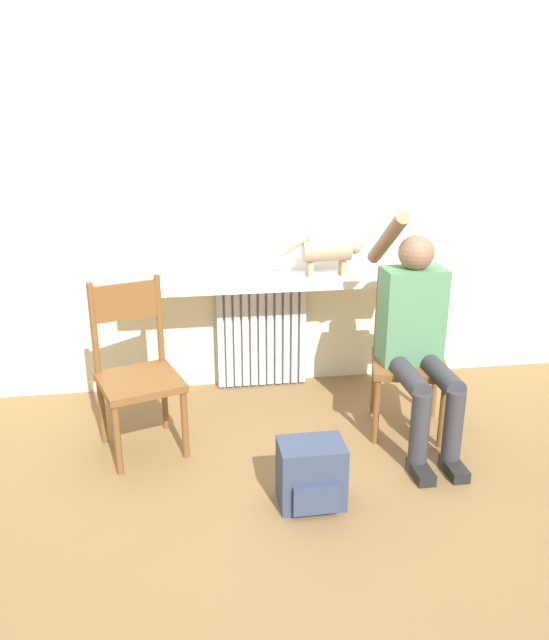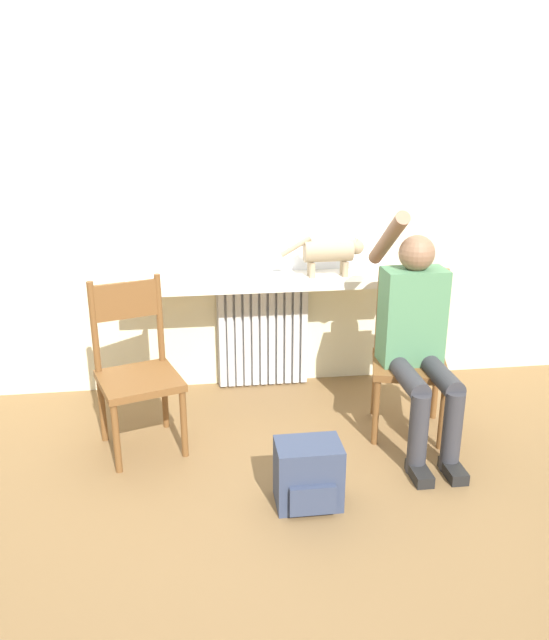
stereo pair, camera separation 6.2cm
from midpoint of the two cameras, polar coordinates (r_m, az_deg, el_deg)
ground_plane at (r=3.28m, az=1.89°, el=-14.32°), size 12.00×12.00×0.00m
wall_with_window at (r=3.98m, az=-0.84°, el=12.56°), size 7.00×0.06×2.70m
radiator at (r=4.14m, az=-0.65°, el=-1.24°), size 0.60×0.08×0.73m
windowsill at (r=3.90m, az=-0.45°, el=3.54°), size 1.71×0.34×0.05m
window_glass at (r=3.94m, az=-0.78°, el=13.30°), size 1.64×0.01×1.25m
chair_left at (r=3.44m, az=-12.00°, el=-4.33°), size 0.52×0.52×0.93m
chair_right at (r=3.64m, az=12.73°, el=-3.04°), size 0.50×0.50×0.93m
person at (r=3.47m, az=13.43°, el=-1.15°), size 0.36×1.00×1.30m
cat at (r=3.91m, az=5.63°, el=6.26°), size 0.53×0.13×0.26m
backpack at (r=3.03m, az=3.72°, el=-13.94°), size 0.31×0.24×0.32m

